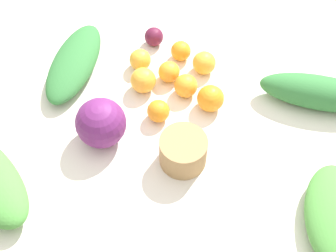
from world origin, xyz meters
name	(u,v)px	position (x,y,z in m)	size (l,w,h in m)	color
ground_plane	(168,222)	(0.00, 0.00, 0.00)	(8.00, 8.00, 0.00)	#B2A899
dining_table	(168,144)	(0.00, 0.00, 0.63)	(1.42, 0.99, 0.71)	silver
cabbage_purple	(101,123)	(0.19, 0.05, 0.78)	(0.15, 0.15, 0.15)	#6B2366
paper_bag	(183,151)	(-0.06, 0.10, 0.76)	(0.13, 0.13, 0.10)	#A87F51
greens_bunch_dandelion	(74,63)	(0.33, -0.20, 0.75)	(0.35, 0.14, 0.07)	#337538
greens_bunch_kale	(320,93)	(-0.45, -0.16, 0.76)	(0.37, 0.11, 0.10)	#337538
beet_root	(154,37)	(0.09, -0.35, 0.74)	(0.06, 0.06, 0.06)	#5B1933
orange_0	(140,60)	(0.12, -0.24, 0.75)	(0.07, 0.07, 0.07)	#F9A833
orange_1	(186,86)	(-0.04, -0.15, 0.75)	(0.07, 0.07, 0.07)	orange
orange_2	(204,63)	(-0.09, -0.25, 0.75)	(0.08, 0.08, 0.08)	#F9A833
orange_3	(169,72)	(0.02, -0.20, 0.74)	(0.07, 0.07, 0.07)	orange
orange_4	(158,111)	(0.03, -0.04, 0.74)	(0.07, 0.07, 0.07)	orange
orange_5	(211,98)	(-0.12, -0.10, 0.75)	(0.08, 0.08, 0.08)	orange
orange_6	(143,80)	(0.10, -0.15, 0.75)	(0.08, 0.08, 0.08)	#F9A833
orange_7	(181,51)	(-0.01, -0.29, 0.74)	(0.07, 0.07, 0.07)	orange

